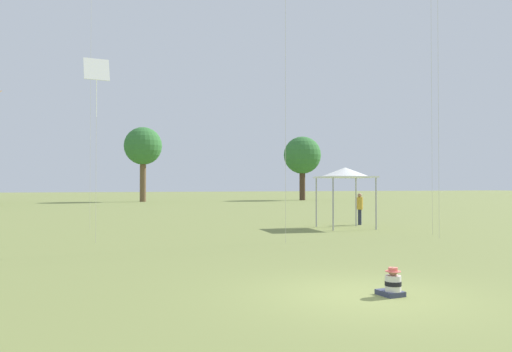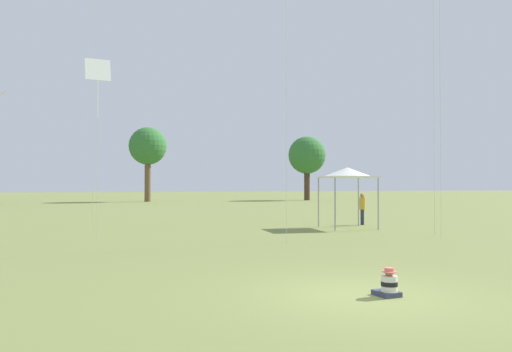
% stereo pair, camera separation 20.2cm
% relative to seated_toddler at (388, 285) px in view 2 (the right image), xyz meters
% --- Properties ---
extents(ground_plane, '(300.00, 300.00, 0.00)m').
position_rel_seated_toddler_xyz_m(ground_plane, '(-0.49, 0.24, -0.23)').
color(ground_plane, olive).
extents(seated_toddler, '(0.44, 0.53, 0.58)m').
position_rel_seated_toddler_xyz_m(seated_toddler, '(0.00, 0.00, 0.00)').
color(seated_toddler, '#383D56').
rests_on(seated_toddler, ground).
extents(person_standing_2, '(0.49, 0.49, 1.74)m').
position_rel_seated_toddler_xyz_m(person_standing_2, '(8.49, 15.67, 0.80)').
color(person_standing_2, '#282D42').
rests_on(person_standing_2, ground).
extents(canopy_tent, '(2.72, 2.72, 3.09)m').
position_rel_seated_toddler_xyz_m(canopy_tent, '(6.70, 14.06, 2.56)').
color(canopy_tent, white).
rests_on(canopy_tent, ground).
extents(kite_0, '(0.97, 0.45, 7.04)m').
position_rel_seated_toddler_xyz_m(kite_0, '(-5.42, 11.30, 6.19)').
color(kite_0, white).
rests_on(kite_0, ground).
extents(distant_tree_1, '(5.37, 5.37, 9.18)m').
position_rel_seated_toddler_xyz_m(distant_tree_1, '(23.60, 57.32, 6.17)').
color(distant_tree_1, '#473323').
rests_on(distant_tree_1, ground).
extents(distant_tree_3, '(4.94, 4.94, 9.79)m').
position_rel_seated_toddler_xyz_m(distant_tree_3, '(1.15, 58.04, 6.95)').
color(distant_tree_3, brown).
rests_on(distant_tree_3, ground).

